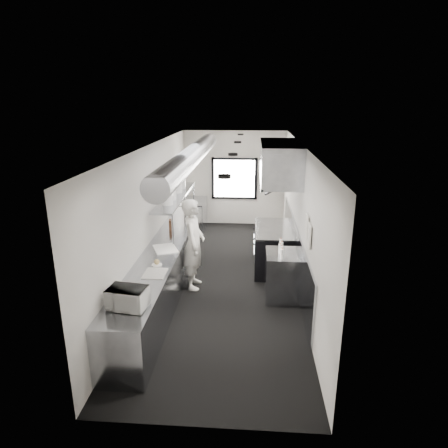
% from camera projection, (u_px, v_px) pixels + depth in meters
% --- Properties ---
extents(floor, '(3.00, 8.00, 0.01)m').
position_uv_depth(floor, '(225.00, 279.00, 8.42)').
color(floor, black).
rests_on(floor, ground).
extents(ceiling, '(3.00, 8.00, 0.01)m').
position_uv_depth(ceiling, '(225.00, 146.00, 7.58)').
color(ceiling, silver).
rests_on(ceiling, wall_back).
extents(wall_back, '(3.00, 0.02, 2.80)m').
position_uv_depth(wall_back, '(234.00, 178.00, 11.80)').
color(wall_back, beige).
rests_on(wall_back, floor).
extents(wall_front, '(3.00, 0.02, 2.80)m').
position_uv_depth(wall_front, '(199.00, 322.00, 4.19)').
color(wall_front, beige).
rests_on(wall_front, floor).
extents(wall_left, '(0.02, 8.00, 2.80)m').
position_uv_depth(wall_left, '(152.00, 214.00, 8.10)').
color(wall_left, beige).
rests_on(wall_left, floor).
extents(wall_right, '(0.02, 8.00, 2.80)m').
position_uv_depth(wall_right, '(300.00, 217.00, 7.89)').
color(wall_right, beige).
rests_on(wall_right, floor).
extents(wall_cladding, '(0.03, 5.50, 1.10)m').
position_uv_depth(wall_cladding, '(295.00, 252.00, 8.44)').
color(wall_cladding, gray).
rests_on(wall_cladding, wall_right).
extents(hvac_duct, '(0.40, 6.40, 0.40)m').
position_uv_depth(hvac_duct, '(192.00, 156.00, 8.08)').
color(hvac_duct, gray).
rests_on(hvac_duct, ceiling).
extents(service_window, '(1.36, 0.05, 1.25)m').
position_uv_depth(service_window, '(234.00, 179.00, 11.77)').
color(service_window, white).
rests_on(service_window, wall_back).
extents(exhaust_hood, '(0.81, 2.20, 0.88)m').
position_uv_depth(exhaust_hood, '(280.00, 162.00, 8.29)').
color(exhaust_hood, gray).
rests_on(exhaust_hood, ceiling).
extents(prep_counter, '(0.70, 6.00, 0.90)m').
position_uv_depth(prep_counter, '(166.00, 268.00, 7.89)').
color(prep_counter, gray).
rests_on(prep_counter, floor).
extents(pass_shelf, '(0.45, 3.00, 0.68)m').
position_uv_depth(pass_shelf, '(176.00, 197.00, 8.99)').
color(pass_shelf, gray).
rests_on(pass_shelf, prep_counter).
extents(range, '(0.88, 1.60, 0.94)m').
position_uv_depth(range, '(273.00, 248.00, 8.87)').
color(range, black).
rests_on(range, floor).
extents(bottle_station, '(0.65, 0.80, 0.90)m').
position_uv_depth(bottle_station, '(283.00, 275.00, 7.54)').
color(bottle_station, gray).
rests_on(bottle_station, floor).
extents(far_work_table, '(0.70, 1.20, 0.90)m').
position_uv_depth(far_work_table, '(193.00, 216.00, 11.41)').
color(far_work_table, gray).
rests_on(far_work_table, floor).
extents(notice_sheet_a, '(0.02, 0.28, 0.38)m').
position_uv_depth(notice_sheet_a, '(307.00, 226.00, 6.69)').
color(notice_sheet_a, silver).
rests_on(notice_sheet_a, wall_right).
extents(notice_sheet_b, '(0.02, 0.28, 0.38)m').
position_uv_depth(notice_sheet_b, '(309.00, 236.00, 6.38)').
color(notice_sheet_b, silver).
rests_on(notice_sheet_b, wall_right).
extents(line_cook, '(0.46, 0.68, 1.83)m').
position_uv_depth(line_cook, '(193.00, 244.00, 7.83)').
color(line_cook, silver).
rests_on(line_cook, floor).
extents(microwave, '(0.54, 0.44, 0.29)m').
position_uv_depth(microwave, '(127.00, 298.00, 5.43)').
color(microwave, silver).
rests_on(microwave, prep_counter).
extents(deli_tub_a, '(0.19, 0.19, 0.11)m').
position_uv_depth(deli_tub_a, '(122.00, 295.00, 5.71)').
color(deli_tub_a, '#A7B2A4').
rests_on(deli_tub_a, prep_counter).
extents(deli_tub_b, '(0.20, 0.20, 0.11)m').
position_uv_depth(deli_tub_b, '(123.00, 289.00, 5.87)').
color(deli_tub_b, '#A7B2A4').
rests_on(deli_tub_b, prep_counter).
extents(newspaper, '(0.36, 0.44, 0.01)m').
position_uv_depth(newspaper, '(155.00, 273.00, 6.54)').
color(newspaper, silver).
rests_on(newspaper, prep_counter).
extents(small_plate, '(0.21, 0.21, 0.02)m').
position_uv_depth(small_plate, '(157.00, 265.00, 6.87)').
color(small_plate, white).
rests_on(small_plate, prep_counter).
extents(pastry, '(0.10, 0.10, 0.10)m').
position_uv_depth(pastry, '(157.00, 262.00, 6.85)').
color(pastry, tan).
rests_on(pastry, small_plate).
extents(cutting_board, '(0.59, 0.66, 0.02)m').
position_uv_depth(cutting_board, '(165.00, 249.00, 7.61)').
color(cutting_board, white).
rests_on(cutting_board, prep_counter).
extents(knife_block, '(0.12, 0.21, 0.22)m').
position_uv_depth(knife_block, '(171.00, 225.00, 8.74)').
color(knife_block, '#4D2C1B').
rests_on(knife_block, prep_counter).
extents(plate_stack_a, '(0.27, 0.27, 0.27)m').
position_uv_depth(plate_stack_a, '(168.00, 198.00, 8.15)').
color(plate_stack_a, white).
rests_on(plate_stack_a, pass_shelf).
extents(plate_stack_b, '(0.25, 0.25, 0.31)m').
position_uv_depth(plate_stack_b, '(171.00, 193.00, 8.56)').
color(plate_stack_b, white).
rests_on(plate_stack_b, pass_shelf).
extents(plate_stack_c, '(0.29, 0.29, 0.35)m').
position_uv_depth(plate_stack_c, '(177.00, 185.00, 9.22)').
color(plate_stack_c, white).
rests_on(plate_stack_c, pass_shelf).
extents(plate_stack_d, '(0.31, 0.31, 0.41)m').
position_uv_depth(plate_stack_d, '(180.00, 180.00, 9.63)').
color(plate_stack_d, white).
rests_on(plate_stack_d, pass_shelf).
extents(squeeze_bottle_a, '(0.08, 0.08, 0.19)m').
position_uv_depth(squeeze_bottle_a, '(282.00, 254.00, 7.12)').
color(squeeze_bottle_a, white).
rests_on(squeeze_bottle_a, bottle_station).
extents(squeeze_bottle_b, '(0.08, 0.08, 0.18)m').
position_uv_depth(squeeze_bottle_b, '(282.00, 251.00, 7.28)').
color(squeeze_bottle_b, white).
rests_on(squeeze_bottle_b, bottle_station).
extents(squeeze_bottle_c, '(0.07, 0.07, 0.18)m').
position_uv_depth(squeeze_bottle_c, '(280.00, 249.00, 7.38)').
color(squeeze_bottle_c, white).
rests_on(squeeze_bottle_c, bottle_station).
extents(squeeze_bottle_d, '(0.07, 0.07, 0.18)m').
position_uv_depth(squeeze_bottle_d, '(282.00, 247.00, 7.49)').
color(squeeze_bottle_d, white).
rests_on(squeeze_bottle_d, bottle_station).
extents(squeeze_bottle_e, '(0.07, 0.07, 0.17)m').
position_uv_depth(squeeze_bottle_e, '(281.00, 243.00, 7.68)').
color(squeeze_bottle_e, white).
rests_on(squeeze_bottle_e, bottle_station).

